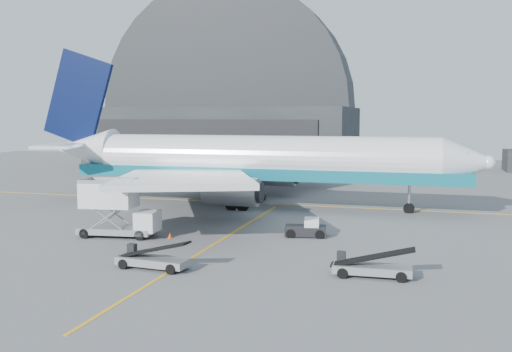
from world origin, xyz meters
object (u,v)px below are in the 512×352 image
(pushback_tug, at_px, (307,229))
(catering_truck, at_px, (116,209))
(airliner, at_px, (246,160))
(belt_loader_a, at_px, (152,259))
(belt_loader_b, at_px, (371,267))

(pushback_tug, bearing_deg, catering_truck, -171.95)
(catering_truck, relative_size, pushback_tug, 1.88)
(airliner, height_order, catering_truck, airliner)
(catering_truck, bearing_deg, belt_loader_a, -55.38)
(belt_loader_a, xyz_separation_m, belt_loader_b, (14.46, 2.13, -0.00))
(catering_truck, bearing_deg, pushback_tug, 9.59)
(pushback_tug, xyz_separation_m, belt_loader_a, (-8.03, -13.30, 0.02))
(pushback_tug, distance_m, belt_loader_b, 12.89)
(airliner, bearing_deg, catering_truck, -106.13)
(airliner, distance_m, belt_loader_a, 28.43)
(catering_truck, distance_m, pushback_tug, 16.50)
(belt_loader_b, bearing_deg, belt_loader_a, -173.84)
(airliner, bearing_deg, pushback_tug, -55.55)
(belt_loader_a, bearing_deg, pushback_tug, 63.41)
(pushback_tug, bearing_deg, belt_loader_a, -130.02)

